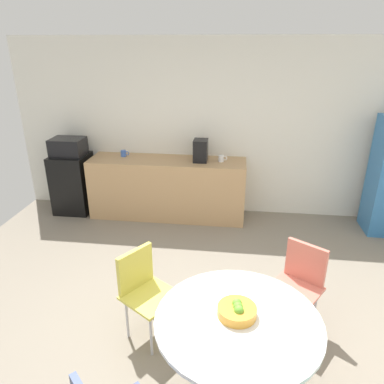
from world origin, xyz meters
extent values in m
plane|color=gray|center=(0.00, 0.00, 0.00)|extent=(6.00, 6.00, 0.00)
cube|color=white|center=(0.00, 3.00, 1.30)|extent=(6.00, 0.10, 2.60)
cube|color=tan|center=(-0.62, 2.65, 0.45)|extent=(2.32, 0.60, 0.90)
cube|color=black|center=(-2.13, 2.65, 0.46)|extent=(0.54, 0.54, 0.92)
cube|color=black|center=(-2.13, 2.65, 1.05)|extent=(0.48, 0.38, 0.26)
cylinder|color=silver|center=(0.45, -0.36, 0.38)|extent=(0.08, 0.08, 0.69)
cylinder|color=white|center=(0.45, -0.36, 0.71)|extent=(1.17, 1.17, 0.03)
cylinder|color=silver|center=(-0.08, 0.19, 0.21)|extent=(0.02, 0.02, 0.42)
cylinder|color=silver|center=(-0.25, -0.07, 0.21)|extent=(0.02, 0.02, 0.42)
cylinder|color=silver|center=(-0.34, 0.37, 0.21)|extent=(0.02, 0.02, 0.42)
cylinder|color=silver|center=(-0.52, 0.11, 0.21)|extent=(0.02, 0.02, 0.42)
cube|color=#D8CC4C|center=(-0.30, 0.15, 0.44)|extent=(0.58, 0.58, 0.03)
cube|color=#D8CC4C|center=(-0.45, 0.26, 0.64)|extent=(0.24, 0.34, 0.38)
cylinder|color=silver|center=(1.00, 0.18, 0.21)|extent=(0.02, 0.02, 0.42)
cylinder|color=silver|center=(0.74, 0.35, 0.21)|extent=(0.02, 0.02, 0.42)
cylinder|color=silver|center=(1.18, 0.44, 0.21)|extent=(0.02, 0.02, 0.42)
cylinder|color=silver|center=(0.92, 0.61, 0.21)|extent=(0.02, 0.02, 0.42)
cube|color=#DB7260|center=(0.96, 0.39, 0.44)|extent=(0.58, 0.58, 0.03)
cube|color=#DB7260|center=(1.07, 0.55, 0.64)|extent=(0.34, 0.24, 0.38)
cylinder|color=gold|center=(0.44, -0.32, 0.76)|extent=(0.28, 0.28, 0.07)
sphere|color=#66B233|center=(0.45, -0.32, 0.80)|extent=(0.07, 0.07, 0.07)
sphere|color=#66B233|center=(0.44, -0.28, 0.80)|extent=(0.07, 0.07, 0.07)
sphere|color=#66B233|center=(0.45, -0.35, 0.80)|extent=(0.07, 0.07, 0.07)
cylinder|color=#3F66BF|center=(-1.31, 2.74, 0.95)|extent=(0.08, 0.08, 0.09)
torus|color=#3F66BF|center=(-1.25, 2.74, 0.95)|extent=(0.06, 0.01, 0.06)
cylinder|color=white|center=(0.17, 2.67, 0.95)|extent=(0.08, 0.08, 0.09)
torus|color=white|center=(0.23, 2.67, 0.95)|extent=(0.06, 0.01, 0.06)
cube|color=black|center=(-0.12, 2.65, 1.06)|extent=(0.20, 0.24, 0.32)
camera|label=1|loc=(0.38, -2.34, 2.49)|focal=33.67mm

